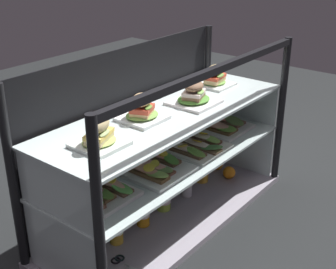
# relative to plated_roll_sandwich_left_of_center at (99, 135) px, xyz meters

# --- Properties ---
(ground_plane) EXTENTS (6.00, 6.00, 0.02)m
(ground_plane) POSITION_rel_plated_roll_sandwich_left_of_center_xyz_m (0.45, 0.03, -0.63)
(ground_plane) COLOR black
(ground_plane) RESTS_ON ground
(case_base_deck) EXTENTS (1.39, 0.52, 0.03)m
(case_base_deck) POSITION_rel_plated_roll_sandwich_left_of_center_xyz_m (0.45, 0.03, -0.61)
(case_base_deck) COLOR #A39BA8
(case_base_deck) RESTS_ON ground
(case_frame) EXTENTS (1.39, 0.52, 0.83)m
(case_frame) POSITION_rel_plated_roll_sandwich_left_of_center_xyz_m (0.45, 0.15, -0.16)
(case_frame) COLOR black
(case_frame) RESTS_ON ground
(riser_lower_tier) EXTENTS (1.32, 0.45, 0.30)m
(riser_lower_tier) POSITION_rel_plated_roll_sandwich_left_of_center_xyz_m (0.45, 0.03, -0.44)
(riser_lower_tier) COLOR silver
(riser_lower_tier) RESTS_ON case_base_deck
(shelf_lower_glass) EXTENTS (1.33, 0.47, 0.01)m
(shelf_lower_glass) POSITION_rel_plated_roll_sandwich_left_of_center_xyz_m (0.45, 0.03, -0.28)
(shelf_lower_glass) COLOR silver
(shelf_lower_glass) RESTS_ON riser_lower_tier
(riser_upper_tier) EXTENTS (1.32, 0.45, 0.22)m
(riser_upper_tier) POSITION_rel_plated_roll_sandwich_left_of_center_xyz_m (0.45, 0.03, -0.17)
(riser_upper_tier) COLOR silver
(riser_upper_tier) RESTS_ON shelf_lower_glass
(shelf_upper_glass) EXTENTS (1.33, 0.47, 0.01)m
(shelf_upper_glass) POSITION_rel_plated_roll_sandwich_left_of_center_xyz_m (0.45, 0.03, -0.05)
(shelf_upper_glass) COLOR silver
(shelf_upper_glass) RESTS_ON riser_upper_tier
(plated_roll_sandwich_left_of_center) EXTENTS (0.18, 0.18, 0.12)m
(plated_roll_sandwich_left_of_center) POSITION_rel_plated_roll_sandwich_left_of_center_xyz_m (0.00, 0.00, 0.00)
(plated_roll_sandwich_left_of_center) COLOR white
(plated_roll_sandwich_left_of_center) RESTS_ON shelf_upper_glass
(plated_roll_sandwich_near_left_corner) EXTENTS (0.18, 0.18, 0.12)m
(plated_roll_sandwich_near_left_corner) POSITION_rel_plated_roll_sandwich_left_of_center_xyz_m (0.30, 0.05, -0.00)
(plated_roll_sandwich_near_left_corner) COLOR white
(plated_roll_sandwich_near_left_corner) RESTS_ON shelf_upper_glass
(plated_roll_sandwich_right_of_center) EXTENTS (0.21, 0.21, 0.11)m
(plated_roll_sandwich_right_of_center) POSITION_rel_plated_roll_sandwich_left_of_center_xyz_m (0.60, -0.01, -0.01)
(plated_roll_sandwich_right_of_center) COLOR white
(plated_roll_sandwich_right_of_center) RESTS_ON shelf_upper_glass
(plated_roll_sandwich_far_right) EXTENTS (0.17, 0.17, 0.11)m
(plated_roll_sandwich_far_right) POSITION_rel_plated_roll_sandwich_left_of_center_xyz_m (0.90, 0.07, 0.00)
(plated_roll_sandwich_far_right) COLOR white
(plated_roll_sandwich_far_right) RESTS_ON shelf_upper_glass
(open_sandwich_tray_mid_left) EXTENTS (0.27, 0.32, 0.07)m
(open_sandwich_tray_mid_left) POSITION_rel_plated_roll_sandwich_left_of_center_xyz_m (-0.01, 0.04, -0.26)
(open_sandwich_tray_mid_left) COLOR white
(open_sandwich_tray_mid_left) RESTS_ON shelf_lower_glass
(open_sandwich_tray_far_right) EXTENTS (0.27, 0.32, 0.06)m
(open_sandwich_tray_far_right) POSITION_rel_plated_roll_sandwich_left_of_center_xyz_m (0.31, -0.00, -0.26)
(open_sandwich_tray_far_right) COLOR white
(open_sandwich_tray_far_right) RESTS_ON shelf_lower_glass
(open_sandwich_tray_far_left) EXTENTS (0.27, 0.34, 0.06)m
(open_sandwich_tray_far_left) POSITION_rel_plated_roll_sandwich_left_of_center_xyz_m (0.61, -0.01, -0.26)
(open_sandwich_tray_far_left) COLOR white
(open_sandwich_tray_far_left) RESTS_ON shelf_lower_glass
(open_sandwich_tray_left_of_center) EXTENTS (0.27, 0.32, 0.06)m
(open_sandwich_tray_left_of_center) POSITION_rel_plated_roll_sandwich_left_of_center_xyz_m (0.91, 0.03, -0.26)
(open_sandwich_tray_left_of_center) COLOR white
(open_sandwich_tray_left_of_center) RESTS_ON shelf_lower_glass
(juice_bottle_front_right_end) EXTENTS (0.07, 0.07, 0.23)m
(juice_bottle_front_right_end) POSITION_rel_plated_roll_sandwich_left_of_center_xyz_m (-0.06, 0.09, -0.49)
(juice_bottle_front_right_end) COLOR #B8CB49
(juice_bottle_front_right_end) RESTS_ON case_base_deck
(juice_bottle_front_left_end) EXTENTS (0.06, 0.06, 0.22)m
(juice_bottle_front_left_end) POSITION_rel_plated_roll_sandwich_left_of_center_xyz_m (0.12, 0.06, -0.50)
(juice_bottle_front_left_end) COLOR gold
(juice_bottle_front_left_end) RESTS_ON case_base_deck
(juice_bottle_back_right) EXTENTS (0.06, 0.06, 0.25)m
(juice_bottle_back_right) POSITION_rel_plated_roll_sandwich_left_of_center_xyz_m (0.30, 0.06, -0.49)
(juice_bottle_back_right) COLOR orange
(juice_bottle_back_right) RESTS_ON case_base_deck
(juice_bottle_front_middle) EXTENTS (0.07, 0.07, 0.24)m
(juice_bottle_front_middle) POSITION_rel_plated_roll_sandwich_left_of_center_xyz_m (0.47, 0.07, -0.50)
(juice_bottle_front_middle) COLOR #B2D748
(juice_bottle_front_middle) RESTS_ON case_base_deck
(juice_bottle_front_fourth) EXTENTS (0.06, 0.06, 0.26)m
(juice_bottle_front_fourth) POSITION_rel_plated_roll_sandwich_left_of_center_xyz_m (0.65, 0.06, -0.49)
(juice_bottle_front_fourth) COLOR white
(juice_bottle_front_fourth) RESTS_ON case_base_deck
(juice_bottle_back_center) EXTENTS (0.07, 0.07, 0.21)m
(juice_bottle_back_center) POSITION_rel_plated_roll_sandwich_left_of_center_xyz_m (0.83, 0.08, -0.50)
(juice_bottle_back_center) COLOR gold
(juice_bottle_back_center) RESTS_ON case_base_deck
(orange_fruit_beside_bottles) EXTENTS (0.07, 0.07, 0.07)m
(orange_fruit_beside_bottles) POSITION_rel_plated_roll_sandwich_left_of_center_xyz_m (0.99, 0.09, -0.56)
(orange_fruit_beside_bottles) COLOR orange
(orange_fruit_beside_bottles) RESTS_ON case_base_deck
(orange_fruit_near_left_post) EXTENTS (0.07, 0.07, 0.07)m
(orange_fruit_near_left_post) POSITION_rel_plated_roll_sandwich_left_of_center_xyz_m (0.95, -0.02, -0.56)
(orange_fruit_near_left_post) COLOR orange
(orange_fruit_near_left_post) RESTS_ON case_base_deck
(kitchen_scissors) EXTENTS (0.07, 0.20, 0.01)m
(kitchen_scissors) POSITION_rel_plated_roll_sandwich_left_of_center_xyz_m (0.03, -0.06, -0.59)
(kitchen_scissors) COLOR silver
(kitchen_scissors) RESTS_ON case_base_deck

